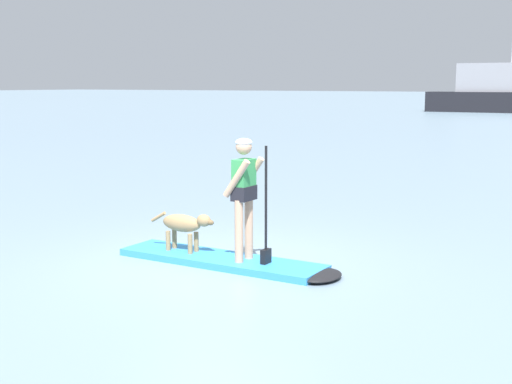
{
  "coord_description": "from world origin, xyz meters",
  "views": [
    {
      "loc": [
        5.31,
        -8.07,
        2.55
      ],
      "look_at": [
        0.0,
        1.0,
        0.9
      ],
      "focal_mm": 48.68,
      "sensor_mm": 36.0,
      "label": 1
    }
  ],
  "objects_px": {
    "person_paddler": "(245,190)",
    "dog": "(185,225)",
    "moored_boat_far_starboard": "(499,94)",
    "paddleboard": "(234,262)"
  },
  "relations": [
    {
      "from": "paddleboard",
      "to": "dog",
      "type": "xyz_separation_m",
      "value": [
        -0.86,
        0.01,
        0.45
      ]
    },
    {
      "from": "paddleboard",
      "to": "dog",
      "type": "bearing_deg",
      "value": 179.66
    },
    {
      "from": "paddleboard",
      "to": "person_paddler",
      "type": "relative_size",
      "value": 1.99
    },
    {
      "from": "paddleboard",
      "to": "person_paddler",
      "type": "bearing_deg",
      "value": -0.34
    },
    {
      "from": "person_paddler",
      "to": "dog",
      "type": "height_order",
      "value": "person_paddler"
    },
    {
      "from": "person_paddler",
      "to": "dog",
      "type": "relative_size",
      "value": 1.51
    },
    {
      "from": "person_paddler",
      "to": "dog",
      "type": "xyz_separation_m",
      "value": [
        -1.04,
        0.01,
        -0.6
      ]
    },
    {
      "from": "dog",
      "to": "moored_boat_far_starboard",
      "type": "xyz_separation_m",
      "value": [
        -6.66,
        55.64,
        1.11
      ]
    },
    {
      "from": "moored_boat_far_starboard",
      "to": "dog",
      "type": "bearing_deg",
      "value": -83.18
    },
    {
      "from": "paddleboard",
      "to": "dog",
      "type": "distance_m",
      "value": 0.97
    }
  ]
}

